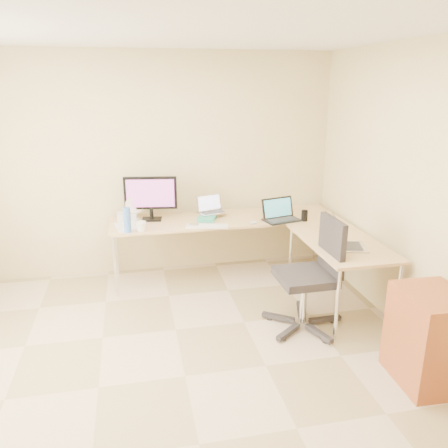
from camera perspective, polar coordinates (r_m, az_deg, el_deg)
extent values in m
plane|color=tan|center=(3.78, -4.98, -18.79)|extent=(4.50, 4.50, 0.00)
plane|color=white|center=(3.07, -6.38, 24.23)|extent=(4.50, 4.50, 0.00)
plane|color=tan|center=(5.37, -8.37, 7.36)|extent=(4.50, 0.00, 4.50)
plane|color=tan|center=(3.99, 25.93, 2.18)|extent=(0.00, 4.50, 4.50)
cube|color=tan|center=(5.33, 0.18, -2.97)|extent=(2.65, 0.70, 0.73)
cube|color=tan|center=(4.76, 14.40, -6.17)|extent=(0.70, 1.30, 0.73)
cube|color=black|center=(5.14, -9.33, 3.25)|extent=(0.62, 0.27, 0.51)
cube|color=#298A6C|center=(5.14, -2.18, 0.79)|extent=(0.26, 0.31, 0.04)
cube|color=#B5B5B5|center=(5.23, -1.52, 2.48)|extent=(0.37, 0.32, 0.20)
cube|color=black|center=(5.12, 7.42, 1.78)|extent=(0.46, 0.38, 0.25)
cube|color=silver|center=(4.88, -2.19, -0.28)|extent=(0.48, 0.23, 0.02)
ellipsoid|color=silver|center=(5.00, 3.77, 0.22)|extent=(0.11, 0.09, 0.03)
imported|color=white|center=(4.81, -10.54, -0.32)|extent=(0.12, 0.12, 0.11)
cylinder|color=white|center=(4.91, -3.85, -0.16)|extent=(0.13, 0.13, 0.03)
cylinder|color=#3D6EBE|center=(4.79, -12.26, 0.49)|extent=(0.09, 0.09, 0.27)
cube|color=silver|center=(5.01, -12.27, -0.29)|extent=(0.30, 0.38, 0.01)
cube|color=silver|center=(5.27, -12.30, 1.00)|extent=(0.22, 0.16, 0.08)
cylinder|color=beige|center=(5.23, -11.34, 1.97)|extent=(0.21, 0.21, 0.26)
cylinder|color=black|center=(5.17, 10.23, 1.06)|extent=(0.09, 0.09, 0.12)
cube|color=#B5B5B5|center=(4.41, 15.83, -1.40)|extent=(0.44, 0.39, 0.25)
cube|color=#262323|center=(4.25, 10.26, -6.87)|extent=(0.66, 0.66, 1.08)
cube|color=brown|center=(3.87, 24.67, -13.25)|extent=(0.48, 0.58, 0.78)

